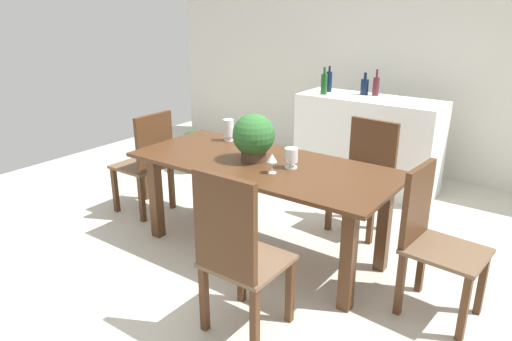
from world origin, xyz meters
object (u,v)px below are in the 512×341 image
at_px(wine_bottle_dark, 376,86).
at_px(chair_foot_end, 431,235).
at_px(kitchen_counter, 367,143).
at_px(chair_far_right, 367,169).
at_px(flower_centerpiece, 254,136).
at_px(wine_bottle_clear, 365,86).
at_px(wine_bottle_amber, 329,81).
at_px(wine_bottle_tall, 324,84).
at_px(potted_plant_floor, 195,150).
at_px(crystal_vase_center_near, 229,129).
at_px(wine_glass, 272,159).
at_px(chair_near_right, 236,250).
at_px(crystal_vase_left, 291,156).
at_px(chair_head_end, 148,159).
at_px(dining_table, 262,177).

bearing_deg(wine_bottle_dark, chair_foot_end, -58.13).
distance_m(chair_foot_end, kitchen_counter, 2.18).
distance_m(chair_far_right, flower_centerpiece, 1.14).
xyz_separation_m(chair_foot_end, wine_bottle_clear, (-1.34, 1.94, 0.53)).
bearing_deg(wine_bottle_clear, chair_far_right, -63.62).
bearing_deg(wine_bottle_clear, wine_bottle_amber, -170.17).
height_order(wine_bottle_tall, potted_plant_floor, wine_bottle_tall).
xyz_separation_m(crystal_vase_center_near, wine_glass, (0.77, -0.46, -0.00)).
relative_size(wine_glass, wine_bottle_amber, 0.52).
distance_m(chair_near_right, wine_bottle_tall, 2.82).
distance_m(crystal_vase_left, wine_bottle_amber, 2.00).
distance_m(chair_far_right, crystal_vase_center_near, 1.25).
distance_m(chair_near_right, chair_head_end, 1.98).
bearing_deg(crystal_vase_left, wine_bottle_dark, 95.08).
bearing_deg(chair_near_right, wine_glass, -70.59).
bearing_deg(chair_far_right, wine_bottle_tall, 141.58).
bearing_deg(chair_near_right, kitchen_counter, -82.19).
distance_m(wine_bottle_tall, wine_bottle_amber, 0.18).
bearing_deg(kitchen_counter, wine_glass, -86.83).
relative_size(chair_head_end, potted_plant_floor, 1.98).
relative_size(crystal_vase_left, wine_bottle_tall, 0.53).
distance_m(chair_far_right, wine_bottle_dark, 1.26).
relative_size(wine_bottle_clear, wine_bottle_tall, 0.81).
xyz_separation_m(wine_bottle_amber, potted_plant_floor, (-1.33, -0.76, -0.84)).
distance_m(wine_bottle_amber, potted_plant_floor, 1.75).
relative_size(dining_table, wine_bottle_amber, 7.46).
distance_m(chair_near_right, chair_foot_end, 1.25).
distance_m(dining_table, chair_head_end, 1.30).
height_order(flower_centerpiece, wine_bottle_clear, wine_bottle_clear).
bearing_deg(flower_centerpiece, kitchen_counter, 84.86).
xyz_separation_m(chair_foot_end, kitchen_counter, (-1.21, 1.82, -0.04)).
height_order(chair_near_right, crystal_vase_left, chair_near_right).
relative_size(dining_table, chair_head_end, 2.11).
bearing_deg(chair_foot_end, flower_centerpiece, 94.97).
relative_size(dining_table, chair_foot_end, 2.12).
xyz_separation_m(wine_bottle_dark, wine_bottle_amber, (-0.51, -0.08, 0.01)).
xyz_separation_m(chair_far_right, wine_bottle_amber, (-0.91, 0.98, 0.55)).
relative_size(chair_head_end, crystal_vase_left, 6.47).
bearing_deg(wine_bottle_amber, crystal_vase_center_near, -95.12).
xyz_separation_m(chair_near_right, flower_centerpiece, (-0.55, 0.92, 0.38)).
bearing_deg(dining_table, crystal_vase_center_near, 151.91).
bearing_deg(chair_head_end, crystal_vase_center_near, 113.56).
relative_size(dining_table, chair_far_right, 2.14).
xyz_separation_m(chair_foot_end, crystal_vase_left, (-1.05, 0.01, 0.32)).
xyz_separation_m(dining_table, potted_plant_floor, (-1.77, 1.13, -0.39)).
bearing_deg(wine_glass, crystal_vase_center_near, 148.86).
distance_m(chair_foot_end, chair_head_end, 2.58).
height_order(crystal_vase_center_near, wine_bottle_clear, wine_bottle_clear).
distance_m(dining_table, kitchen_counter, 1.83).
xyz_separation_m(dining_table, flower_centerpiece, (-0.08, 0.00, 0.31)).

